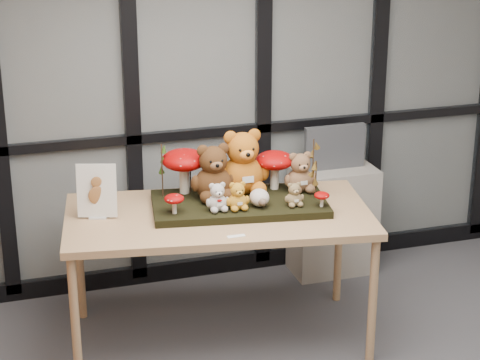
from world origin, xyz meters
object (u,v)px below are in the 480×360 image
object	(u,v)px
diorama_tray	(239,204)
bear_brown_medium	(213,168)
bear_pooh_yellow	(242,158)
bear_small_yellow	(237,194)
display_table	(218,223)
bear_beige_small	(294,193)
mushroom_front_left	(174,203)
mushroom_back_left	(184,169)
bear_tan_back	(300,170)
mushroom_back_right	(275,168)
plush_cream_hedgehog	(259,197)
mushroom_front_right	(322,199)
sign_holder	(97,193)
monitor	(335,147)
bear_white_bow	(217,195)
cabinet	(333,220)

from	to	relation	value
diorama_tray	bear_brown_medium	bearing A→B (deg)	155.38
bear_pooh_yellow	bear_small_yellow	xyz separation A→B (m)	(-0.11, -0.26, -0.12)
diorama_tray	display_table	bearing A→B (deg)	-153.43
bear_brown_medium	diorama_tray	bearing A→B (deg)	-24.62
bear_pooh_yellow	bear_beige_small	xyz separation A→B (m)	(0.22, -0.30, -0.14)
diorama_tray	mushroom_front_left	distance (m)	0.43
bear_small_yellow	mushroom_back_left	world-z (taller)	mushroom_back_left
bear_tan_back	mushroom_front_left	distance (m)	0.83
bear_small_yellow	mushroom_back_right	distance (m)	0.41
plush_cream_hedgehog	mushroom_front_right	size ratio (longest dim) A/B	1.16
sign_holder	monitor	world-z (taller)	sign_holder
mushroom_back_right	monitor	xyz separation A→B (m)	(0.62, 0.53, -0.09)
mushroom_back_right	monitor	world-z (taller)	mushroom_back_right
bear_white_bow	mushroom_front_left	size ratio (longest dim) A/B	1.47
bear_white_bow	cabinet	distance (m)	1.42
bear_brown_medium	mushroom_front_right	distance (m)	0.66
display_table	bear_tan_back	bearing A→B (deg)	18.95
bear_beige_small	plush_cream_hedgehog	world-z (taller)	bear_beige_small
bear_brown_medium	cabinet	bearing A→B (deg)	37.49
diorama_tray	mushroom_back_right	xyz separation A→B (m)	(0.27, 0.13, 0.15)
bear_small_yellow	bear_white_bow	distance (m)	0.12
bear_brown_medium	mushroom_back_left	bearing A→B (deg)	146.50
bear_brown_medium	sign_holder	bearing A→B (deg)	-170.56
bear_small_yellow	mushroom_back_left	bearing A→B (deg)	132.38
bear_tan_back	sign_holder	world-z (taller)	sign_holder
bear_tan_back	mushroom_back_left	size ratio (longest dim) A/B	0.90
mushroom_back_left	mushroom_front_right	distance (m)	0.85
bear_white_bow	monitor	size ratio (longest dim) A/B	0.43
display_table	cabinet	distance (m)	1.30
bear_pooh_yellow	bear_beige_small	size ratio (longest dim) A/B	2.77
diorama_tray	mushroom_front_left	world-z (taller)	mushroom_front_left
bear_brown_medium	mushroom_front_left	world-z (taller)	bear_brown_medium
plush_cream_hedgehog	mushroom_front_left	xyz separation A→B (m)	(-0.50, 0.04, 0.01)
mushroom_back_left	mushroom_front_left	distance (m)	0.34
plush_cream_hedgehog	mushroom_back_right	xyz separation A→B (m)	(0.18, 0.25, 0.07)
plush_cream_hedgehog	cabinet	distance (m)	1.24
bear_tan_back	mushroom_front_right	distance (m)	0.30
bear_pooh_yellow	bear_small_yellow	bearing A→B (deg)	-103.98
mushroom_back_right	monitor	bearing A→B (deg)	40.47
mushroom_back_left	mushroom_front_left	bearing A→B (deg)	-113.77
mushroom_front_right	diorama_tray	bearing A→B (deg)	151.08
bear_beige_small	mushroom_front_right	bearing A→B (deg)	-15.36
display_table	mushroom_back_right	xyz separation A→B (m)	(0.41, 0.18, 0.24)
mushroom_front_right	cabinet	distance (m)	1.13
mushroom_back_right	sign_holder	world-z (taller)	sign_holder
bear_white_bow	mushroom_back_right	bearing A→B (deg)	38.19
bear_pooh_yellow	monitor	distance (m)	1.00
bear_small_yellow	cabinet	size ratio (longest dim) A/B	0.24
bear_tan_back	bear_small_yellow	world-z (taller)	bear_tan_back
diorama_tray	bear_beige_small	size ratio (longest dim) A/B	6.55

